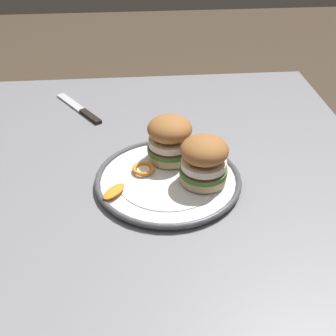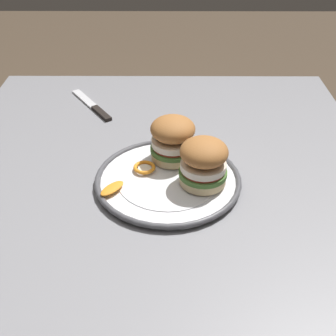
# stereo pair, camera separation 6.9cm
# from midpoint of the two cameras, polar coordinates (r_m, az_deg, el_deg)

# --- Properties ---
(dining_table) EXTENTS (1.11, 1.00, 0.74)m
(dining_table) POSITION_cam_midpoint_polar(r_m,az_deg,el_deg) (1.02, 1.02, -5.97)
(dining_table) COLOR gray
(dining_table) RESTS_ON ground
(dinner_plate) EXTENTS (0.31, 0.31, 0.02)m
(dinner_plate) POSITION_cam_midpoint_polar(r_m,az_deg,el_deg) (0.94, 2.11, -1.59)
(dinner_plate) COLOR white
(dinner_plate) RESTS_ON dining_table
(sandwich_half_left) EXTENTS (0.14, 0.14, 0.10)m
(sandwich_half_left) POSITION_cam_midpoint_polar(r_m,az_deg,el_deg) (0.97, 2.67, 3.83)
(sandwich_half_left) COLOR beige
(sandwich_half_left) RESTS_ON dinner_plate
(sandwich_half_right) EXTENTS (0.14, 0.14, 0.10)m
(sandwich_half_right) POSITION_cam_midpoint_polar(r_m,az_deg,el_deg) (0.90, 6.84, 0.77)
(sandwich_half_right) COLOR beige
(sandwich_half_right) RESTS_ON dinner_plate
(orange_peel_curled) EXTENTS (0.05, 0.05, 0.01)m
(orange_peel_curled) POSITION_cam_midpoint_polar(r_m,az_deg,el_deg) (0.95, -1.01, 0.01)
(orange_peel_curled) COLOR orange
(orange_peel_curled) RESTS_ON dinner_plate
(orange_peel_strip_long) EXTENTS (0.06, 0.06, 0.01)m
(orange_peel_strip_long) POSITION_cam_midpoint_polar(r_m,az_deg,el_deg) (0.90, -5.08, -2.69)
(orange_peel_strip_long) COLOR orange
(orange_peel_strip_long) RESTS_ON dinner_plate
(table_knife) EXTENTS (0.19, 0.14, 0.01)m
(table_knife) POSITION_cam_midpoint_polar(r_m,az_deg,el_deg) (1.25, -8.04, 7.81)
(table_knife) COLOR silver
(table_knife) RESTS_ON dining_table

